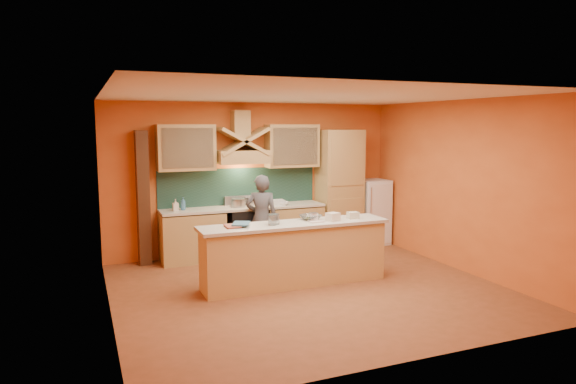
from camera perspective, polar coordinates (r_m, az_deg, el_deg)
name	(u,v)px	position (r m, az deg, el deg)	size (l,w,h in m)	color
floor	(309,289)	(7.66, 2.33, -10.73)	(5.50, 5.00, 0.01)	brown
ceiling	(310,96)	(7.29, 2.45, 10.66)	(5.50, 5.00, 0.01)	white
wall_back	(254,178)	(9.66, -3.80, 1.56)	(5.50, 0.02, 2.80)	orange
wall_front	(415,227)	(5.21, 13.93, -3.75)	(5.50, 0.02, 2.80)	orange
wall_left	(106,206)	(6.70, -19.54, -1.49)	(0.02, 5.00, 2.80)	orange
wall_right	(462,186)	(8.85, 18.81, 0.63)	(0.02, 5.00, 2.80)	orange
base_cabinet_left	(192,237)	(9.21, -10.57, -4.96)	(1.10, 0.60, 0.86)	tan
base_cabinet_right	(292,229)	(9.76, 0.44, -4.13)	(1.10, 0.60, 0.86)	tan
counter_top	(244,208)	(9.35, -4.93, -1.74)	(3.00, 0.62, 0.04)	beige
stove	(244,232)	(9.44, -4.90, -4.44)	(0.60, 0.58, 0.90)	black
backsplash	(239,187)	(9.57, -5.47, 0.58)	(3.00, 0.03, 0.70)	#17342D
range_hood	(242,157)	(9.30, -5.09, 3.91)	(0.92, 0.50, 0.24)	tan
hood_chimney	(240,124)	(9.38, -5.31, 7.48)	(0.30, 0.30, 0.50)	tan
upper_cabinet_left	(186,148)	(9.12, -11.28, 4.86)	(1.00, 0.35, 0.80)	tan
upper_cabinet_right	(292,146)	(9.70, 0.44, 5.15)	(1.00, 0.35, 0.80)	tan
pantry_column	(339,189)	(10.06, 5.71, 0.34)	(0.80, 0.60, 2.30)	tan
fridge	(372,212)	(10.50, 9.29, -2.18)	(0.58, 0.60, 1.30)	white
trim_column_left	(143,198)	(9.11, -15.81, -0.66)	(0.20, 0.30, 2.30)	#472816
island_body	(295,256)	(7.77, 0.74, -7.10)	(2.80, 0.55, 0.88)	#D9B46F
island_top	(295,224)	(7.66, 0.75, -3.62)	(2.90, 0.62, 0.05)	beige
person	(262,218)	(8.99, -2.95, -2.95)	(0.56, 0.37, 1.54)	#4C4C51
pot_large	(238,204)	(9.32, -5.54, -1.32)	(0.26, 0.26, 0.15)	#B0B0B7
pot_small	(251,202)	(9.51, -4.14, -1.17)	(0.21, 0.21, 0.13)	#ADACB3
soap_bottle_a	(176,205)	(9.03, -12.38, -1.43)	(0.09, 0.10, 0.21)	silver
soap_bottle_b	(183,204)	(9.10, -11.58, -1.27)	(0.09, 0.09, 0.23)	teal
bowl_back	(283,203)	(9.47, -0.60, -1.27)	(0.21, 0.21, 0.07)	white
dish_rack	(277,203)	(9.47, -1.27, -1.18)	(0.28, 0.22, 0.10)	silver
book_lower	(225,227)	(7.35, -6.99, -3.85)	(0.20, 0.27, 0.03)	#B35640
book_upper	(233,224)	(7.45, -6.14, -3.52)	(0.24, 0.32, 0.02)	#3A6780
jar_large	(274,219)	(7.54, -1.54, -3.02)	(0.16, 0.16, 0.15)	silver
jar_small	(272,220)	(7.46, -1.76, -3.13)	(0.12, 0.12, 0.15)	silver
kitchen_scale	(313,217)	(7.84, 2.85, -2.80)	(0.12, 0.12, 0.10)	white
mixing_bowl	(311,217)	(7.90, 2.53, -2.82)	(0.32, 0.32, 0.08)	silver
cloth	(316,221)	(7.73, 3.14, -3.28)	(0.21, 0.16, 0.01)	beige
grocery_bag_a	(333,217)	(7.83, 5.00, -2.76)	(0.19, 0.15, 0.12)	beige
grocery_bag_b	(353,215)	(8.06, 7.22, -2.58)	(0.17, 0.13, 0.10)	beige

